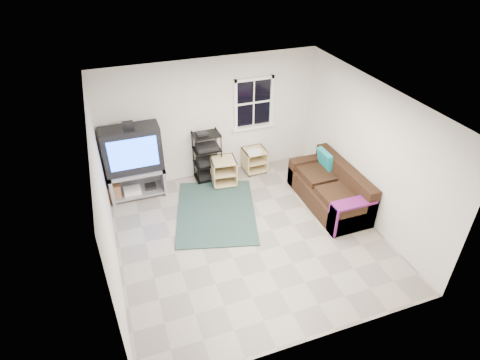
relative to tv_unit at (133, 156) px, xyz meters
name	(u,v)px	position (x,y,z in m)	size (l,w,h in m)	color
room	(254,106)	(2.64, 0.27, 0.57)	(4.60, 4.62, 4.60)	gray
tv_unit	(133,156)	(0.00, 0.00, 0.00)	(1.12, 0.56, 1.64)	#919299
av_rack	(207,159)	(1.52, 0.07, -0.41)	(0.57, 0.41, 1.13)	black
side_table_left	(223,170)	(1.79, -0.19, -0.59)	(0.56, 0.56, 0.59)	tan
side_table_right	(254,158)	(2.59, 0.06, -0.59)	(0.48, 0.51, 0.55)	tan
sofa	(331,190)	(3.57, -1.62, -0.59)	(0.87, 1.96, 0.90)	black
shag_rug	(216,211)	(1.33, -1.13, -0.89)	(1.50, 2.06, 0.02)	#311E15
paper_bag	(115,193)	(-0.48, -0.08, -0.72)	(0.25, 0.16, 0.36)	#A36E49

